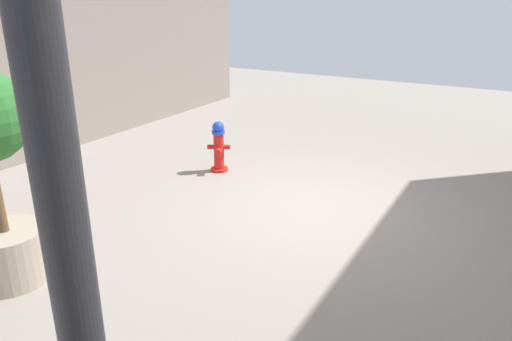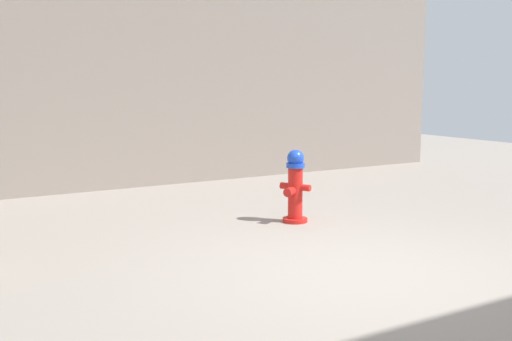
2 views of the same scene
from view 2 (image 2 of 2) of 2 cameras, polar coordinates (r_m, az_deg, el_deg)
The scene contains 2 objects.
ground_plane at distance 5.62m, azimuth 10.59°, elevation -9.86°, with size 23.40×23.40×0.00m, color gray.
fire_hydrant at distance 7.56m, azimuth 3.70°, elevation -1.46°, with size 0.39×0.38×0.91m.
Camera 2 is at (-4.01, 3.53, 1.73)m, focal length 42.55 mm.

